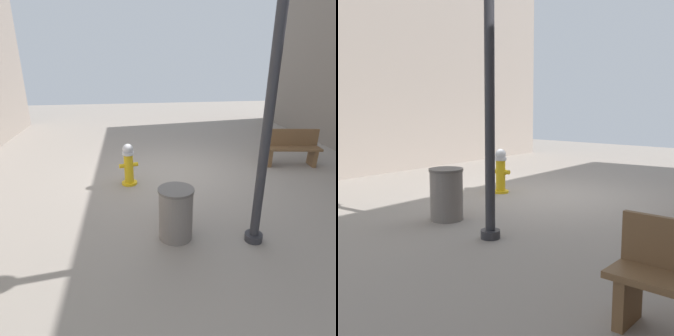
% 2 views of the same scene
% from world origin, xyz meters
% --- Properties ---
extents(ground_plane, '(23.40, 23.40, 0.00)m').
position_xyz_m(ground_plane, '(0.00, 0.00, 0.00)').
color(ground_plane, gray).
extents(fire_hydrant, '(0.44, 0.42, 0.95)m').
position_xyz_m(fire_hydrant, '(1.14, 0.48, 0.48)').
color(fire_hydrant, gold).
rests_on(fire_hydrant, ground_plane).
extents(bench_near, '(1.51, 0.66, 0.95)m').
position_xyz_m(bench_near, '(-3.15, -0.23, 0.48)').
color(bench_near, brown).
rests_on(bench_near, ground_plane).
extents(street_lamp, '(0.36, 0.36, 3.93)m').
position_xyz_m(street_lamp, '(-0.80, 2.96, 2.44)').
color(street_lamp, '#2D2D33').
rests_on(street_lamp, ground_plane).
extents(trash_bin, '(0.57, 0.57, 0.85)m').
position_xyz_m(trash_bin, '(0.42, 2.69, 0.43)').
color(trash_bin, slate).
rests_on(trash_bin, ground_plane).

